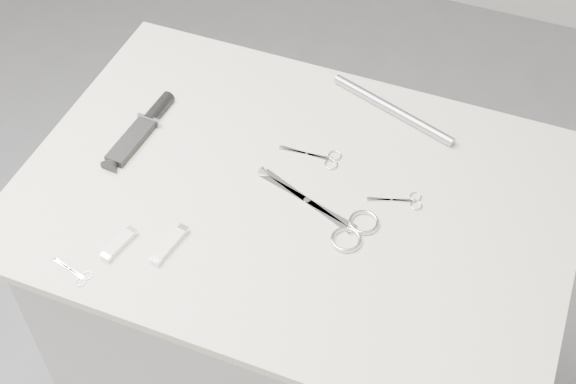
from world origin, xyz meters
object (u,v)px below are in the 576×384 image
at_px(embroidery_scissors_a, 321,157).
at_px(tiny_scissors, 76,273).
at_px(plinth, 294,330).
at_px(large_shears, 337,220).
at_px(embroidery_scissors_b, 404,201).
at_px(sheathed_knife, 144,126).
at_px(pocket_knife_a, 170,245).
at_px(metal_rail, 393,109).
at_px(pocket_knife_b, 119,244).

relative_size(embroidery_scissors_a, tiny_scissors, 1.52).
distance_m(plinth, embroidery_scissors_a, 0.48).
bearing_deg(large_shears, embroidery_scissors_b, 61.21).
height_order(plinth, large_shears, large_shears).
relative_size(tiny_scissors, sheathed_knife, 0.38).
height_order(large_shears, pocket_knife_a, pocket_knife_a).
xyz_separation_m(large_shears, metal_rail, (0.01, 0.30, 0.01)).
bearing_deg(pocket_knife_b, metal_rail, -22.37).
distance_m(sheathed_knife, pocket_knife_b, 0.29).
height_order(pocket_knife_b, metal_rail, metal_rail).
relative_size(tiny_scissors, pocket_knife_a, 0.85).
height_order(plinth, pocket_knife_a, pocket_knife_a).
bearing_deg(large_shears, plinth, 179.04).
relative_size(sheathed_knife, pocket_knife_a, 2.23).
distance_m(plinth, pocket_knife_a, 0.54).
xyz_separation_m(plinth, large_shears, (0.09, -0.03, 0.47)).
xyz_separation_m(embroidery_scissors_a, metal_rail, (0.09, 0.17, 0.01)).
height_order(large_shears, metal_rail, metal_rail).
relative_size(embroidery_scissors_b, metal_rail, 0.35).
xyz_separation_m(pocket_knife_a, metal_rail, (0.26, 0.46, 0.00)).
relative_size(tiny_scissors, pocket_knife_b, 0.99).
height_order(plinth, tiny_scissors, tiny_scissors).
bearing_deg(pocket_knife_a, embroidery_scissors_a, -20.48).
distance_m(pocket_knife_a, pocket_knife_b, 0.09).
height_order(embroidery_scissors_b, sheathed_knife, sheathed_knife).
bearing_deg(embroidery_scissors_b, large_shears, -155.92).
height_order(large_shears, embroidery_scissors_a, large_shears).
bearing_deg(embroidery_scissors_b, sheathed_knife, 162.59).
xyz_separation_m(tiny_scissors, pocket_knife_a, (0.12, 0.11, 0.00)).
bearing_deg(embroidery_scissors_b, plinth, 177.70).
distance_m(pocket_knife_a, metal_rail, 0.53).
relative_size(plinth, pocket_knife_a, 9.78).
height_order(embroidery_scissors_b, tiny_scissors, same).
bearing_deg(embroidery_scissors_b, metal_rail, 93.64).
xyz_separation_m(sheathed_knife, pocket_knife_b, (0.10, -0.27, -0.00)).
bearing_deg(sheathed_knife, large_shears, -96.88).
xyz_separation_m(embroidery_scissors_a, tiny_scissors, (-0.29, -0.40, -0.00)).
xyz_separation_m(plinth, pocket_knife_b, (-0.24, -0.22, 0.47)).
bearing_deg(plinth, embroidery_scissors_b, 15.89).
height_order(sheathed_knife, metal_rail, sheathed_knife).
relative_size(embroidery_scissors_b, pocket_knife_b, 1.27).
bearing_deg(embroidery_scissors_b, pocket_knife_a, -162.58).
bearing_deg(tiny_scissors, plinth, 61.77).
height_order(embroidery_scissors_b, pocket_knife_a, pocket_knife_a).
height_order(pocket_knife_a, pocket_knife_b, pocket_knife_a).
relative_size(plinth, sheathed_knife, 4.39).
xyz_separation_m(large_shears, embroidery_scissors_b, (0.10, 0.09, -0.00)).
relative_size(large_shears, metal_rail, 0.86).
bearing_deg(embroidery_scissors_a, pocket_knife_b, -130.55).
height_order(embroidery_scissors_a, sheathed_knife, sheathed_knife).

